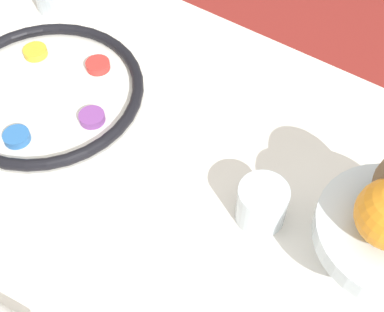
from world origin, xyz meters
The scene contains 3 objects.
dining_table centered at (0.00, 0.00, 0.35)m, with size 1.49×0.94×0.70m.
seder_plate centered at (-0.25, 0.11, 0.72)m, with size 0.34×0.34×0.03m.
cup_mid centered at (0.18, 0.11, 0.74)m, with size 0.07×0.07×0.07m.
Camera 1 is at (0.33, -0.28, 1.40)m, focal length 50.00 mm.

